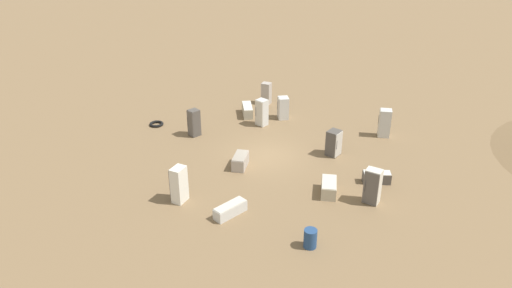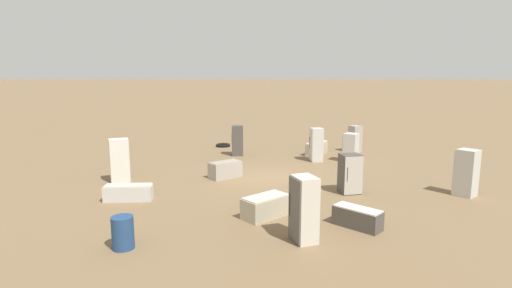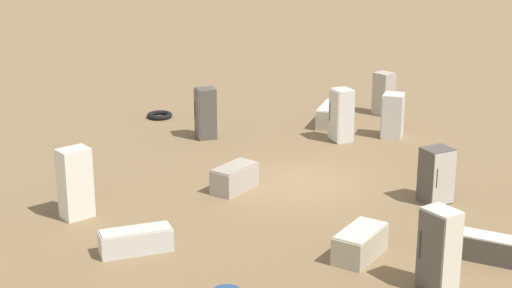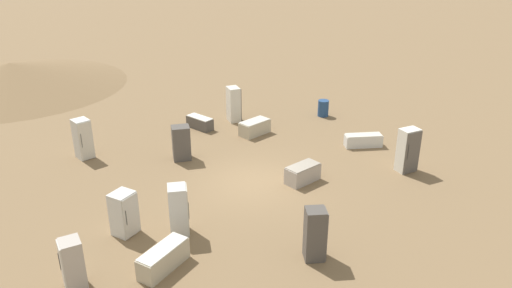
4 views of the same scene
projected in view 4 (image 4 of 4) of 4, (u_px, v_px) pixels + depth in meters
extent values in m
plane|color=brown|center=(252.00, 183.00, 20.31)|extent=(1000.00, 1000.00, 0.00)
cone|color=brown|center=(11.00, 75.00, 32.28)|extent=(14.48, 14.48, 1.54)
cube|color=#B2A88E|center=(255.00, 128.00, 24.93)|extent=(1.65, 1.63, 0.68)
cube|color=beige|center=(255.00, 121.00, 24.79)|extent=(1.58, 1.56, 0.04)
cube|color=silver|center=(83.00, 139.00, 22.19)|extent=(0.95, 0.95, 1.81)
cube|color=beige|center=(86.00, 141.00, 21.94)|extent=(0.46, 0.48, 1.74)
cylinder|color=#2D2D2D|center=(82.00, 141.00, 21.75)|extent=(0.02, 0.02, 0.63)
cube|color=#B2A88E|center=(164.00, 259.00, 15.08)|extent=(1.85, 1.41, 0.70)
cube|color=silver|center=(163.00, 249.00, 14.93)|extent=(1.77, 1.35, 0.04)
cube|color=silver|center=(408.00, 150.00, 20.95)|extent=(0.86, 0.96, 1.91)
cube|color=#56514C|center=(413.00, 153.00, 20.70)|extent=(0.39, 0.69, 1.83)
cylinder|color=#2D2D2D|center=(408.00, 152.00, 20.53)|extent=(0.02, 0.02, 0.67)
cube|color=beige|center=(233.00, 104.00, 26.41)|extent=(0.94, 0.83, 1.86)
cube|color=#56514C|center=(239.00, 104.00, 26.51)|extent=(0.70, 0.33, 1.79)
cylinder|color=#2D2D2D|center=(241.00, 103.00, 26.25)|extent=(0.02, 0.02, 0.65)
cube|color=#4C4742|center=(315.00, 234.00, 15.37)|extent=(0.66, 0.68, 1.75)
cube|color=#56514C|center=(325.00, 234.00, 15.39)|extent=(0.57, 0.11, 1.68)
cylinder|color=#2D2D2D|center=(328.00, 235.00, 15.17)|extent=(0.02, 0.02, 0.61)
cube|color=#A89E93|center=(73.00, 265.00, 14.10)|extent=(0.83, 0.80, 1.61)
cube|color=#BCB7AD|center=(62.00, 268.00, 13.97)|extent=(0.54, 0.34, 1.54)
cylinder|color=#2D2D2D|center=(59.00, 261.00, 14.10)|extent=(0.02, 0.02, 0.56)
cube|color=#4C4742|center=(200.00, 123.00, 25.66)|extent=(1.37, 1.51, 0.58)
cube|color=silver|center=(200.00, 117.00, 25.53)|extent=(1.31, 1.45, 0.04)
cube|color=silver|center=(363.00, 141.00, 23.57)|extent=(0.81, 1.80, 0.56)
cube|color=beige|center=(364.00, 135.00, 23.45)|extent=(0.78, 1.73, 0.04)
cube|color=silver|center=(178.00, 210.00, 16.60)|extent=(0.78, 0.72, 1.80)
cube|color=beige|center=(188.00, 210.00, 16.65)|extent=(0.64, 0.18, 1.73)
cylinder|color=#2D2D2D|center=(189.00, 211.00, 16.41)|extent=(0.02, 0.02, 0.63)
cube|color=#A89E93|center=(303.00, 174.00, 20.27)|extent=(1.50, 1.54, 0.69)
cube|color=gray|center=(303.00, 166.00, 20.13)|extent=(1.44, 1.48, 0.04)
cube|color=#4C4742|center=(181.00, 143.00, 22.08)|extent=(0.85, 0.93, 1.56)
cube|color=#BCB7AD|center=(180.00, 140.00, 22.40)|extent=(0.24, 0.73, 1.49)
cylinder|color=#2D2D2D|center=(186.00, 137.00, 22.45)|extent=(0.02, 0.02, 0.54)
cube|color=silver|center=(124.00, 213.00, 16.69)|extent=(0.97, 0.93, 1.54)
cube|color=#BCB7AD|center=(131.00, 216.00, 16.53)|extent=(0.65, 0.37, 1.48)
cylinder|color=#2D2D2D|center=(126.00, 218.00, 16.28)|extent=(0.02, 0.02, 0.54)
cylinder|color=navy|center=(323.00, 108.00, 27.28)|extent=(0.59, 0.59, 0.89)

